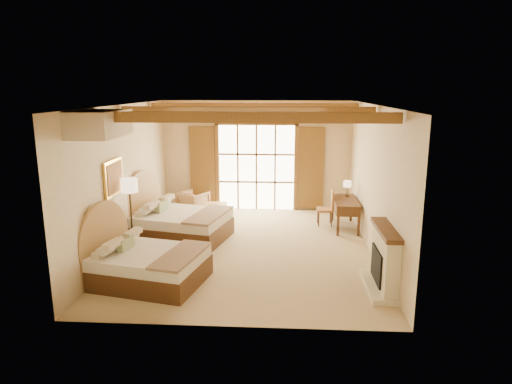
# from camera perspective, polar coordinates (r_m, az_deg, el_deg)

# --- Properties ---
(floor) EXTENTS (7.00, 7.00, 0.00)m
(floor) POSITION_cam_1_polar(r_m,az_deg,el_deg) (10.44, -1.06, -7.01)
(floor) COLOR tan
(floor) RESTS_ON ground
(wall_back) EXTENTS (5.50, 0.00, 5.50)m
(wall_back) POSITION_cam_1_polar(r_m,az_deg,el_deg) (13.45, 0.07, 4.55)
(wall_back) COLOR beige
(wall_back) RESTS_ON ground
(wall_left) EXTENTS (0.00, 7.00, 7.00)m
(wall_left) POSITION_cam_1_polar(r_m,az_deg,el_deg) (10.59, -16.11, 1.74)
(wall_left) COLOR beige
(wall_left) RESTS_ON ground
(wall_right) EXTENTS (0.00, 7.00, 7.00)m
(wall_right) POSITION_cam_1_polar(r_m,az_deg,el_deg) (10.18, 14.54, 1.40)
(wall_right) COLOR beige
(wall_right) RESTS_ON ground
(ceiling) EXTENTS (7.00, 7.00, 0.00)m
(ceiling) POSITION_cam_1_polar(r_m,az_deg,el_deg) (9.82, -1.14, 10.82)
(ceiling) COLOR #AF6C3B
(ceiling) RESTS_ON ground
(ceiling_beams) EXTENTS (5.39, 4.60, 0.18)m
(ceiling_beams) POSITION_cam_1_polar(r_m,az_deg,el_deg) (9.83, -1.14, 10.12)
(ceiling_beams) COLOR olive
(ceiling_beams) RESTS_ON ceiling
(french_doors) EXTENTS (3.95, 0.08, 2.60)m
(french_doors) POSITION_cam_1_polar(r_m,az_deg,el_deg) (13.45, 0.06, 3.03)
(french_doors) COLOR white
(french_doors) RESTS_ON ground
(fireplace) EXTENTS (0.46, 1.40, 1.16)m
(fireplace) POSITION_cam_1_polar(r_m,az_deg,el_deg) (8.56, 15.64, -8.45)
(fireplace) COLOR beige
(fireplace) RESTS_ON ground
(painting) EXTENTS (0.06, 0.95, 0.75)m
(painting) POSITION_cam_1_polar(r_m,az_deg,el_deg) (9.85, -17.34, 1.74)
(painting) COLOR gold
(painting) RESTS_ON wall_left
(canopy_valance) EXTENTS (0.70, 1.40, 0.45)m
(canopy_valance) POSITION_cam_1_polar(r_m,az_deg,el_deg) (8.43, -18.92, 8.08)
(canopy_valance) COLOR beige
(canopy_valance) RESTS_ON ceiling
(bed_near) EXTENTS (2.28, 1.89, 1.30)m
(bed_near) POSITION_cam_1_polar(r_m,az_deg,el_deg) (8.84, -14.19, -8.49)
(bed_near) COLOR #4A2513
(bed_near) RESTS_ON floor
(bed_far) EXTENTS (2.49, 2.07, 1.41)m
(bed_far) POSITION_cam_1_polar(r_m,az_deg,el_deg) (11.12, -10.16, -3.65)
(bed_far) COLOR #4A2513
(bed_far) RESTS_ON floor
(nightstand) EXTENTS (0.53, 0.53, 0.62)m
(nightstand) POSITION_cam_1_polar(r_m,az_deg,el_deg) (9.93, -16.18, -6.72)
(nightstand) COLOR #4A2513
(nightstand) RESTS_ON floor
(floor_lamp) EXTENTS (0.35, 0.35, 1.67)m
(floor_lamp) POSITION_cam_1_polar(r_m,az_deg,el_deg) (10.14, -15.53, 0.24)
(floor_lamp) COLOR #352A17
(floor_lamp) RESTS_ON floor
(armchair) EXTENTS (0.97, 0.98, 0.66)m
(armchair) POSITION_cam_1_polar(r_m,az_deg,el_deg) (13.23, -7.84, -1.33)
(armchair) COLOR #A87C54
(armchair) RESTS_ON floor
(ottoman) EXTENTS (0.66, 0.66, 0.44)m
(ottoman) POSITION_cam_1_polar(r_m,az_deg,el_deg) (12.62, -5.00, -2.48)
(ottoman) COLOR #A38649
(ottoman) RESTS_ON floor
(desk) EXTENTS (0.62, 1.41, 0.75)m
(desk) POSITION_cam_1_polar(r_m,az_deg,el_deg) (12.00, 11.07, -2.57)
(desk) COLOR #4A2513
(desk) RESTS_ON floor
(desk_chair) EXTENTS (0.43, 0.43, 0.95)m
(desk_chair) POSITION_cam_1_polar(r_m,az_deg,el_deg) (12.19, 8.70, -2.76)
(desk_chair) COLOR #B17B41
(desk_chair) RESTS_ON floor
(desk_lamp) EXTENTS (0.21, 0.21, 0.41)m
(desk_lamp) POSITION_cam_1_polar(r_m,az_deg,el_deg) (12.26, 11.35, 0.92)
(desk_lamp) COLOR #352A17
(desk_lamp) RESTS_ON desk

